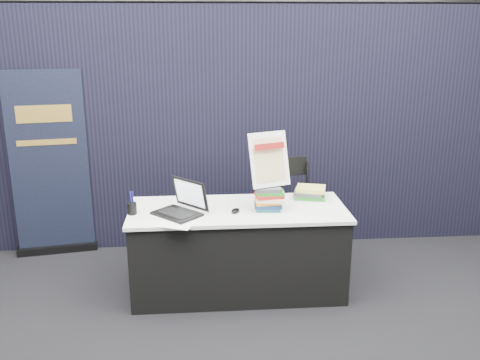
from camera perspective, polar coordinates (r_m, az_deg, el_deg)
name	(u,v)px	position (r m, az deg, el deg)	size (l,w,h in m)	color
floor	(244,324)	(4.27, 0.38, -15.08)	(8.00, 8.00, 0.00)	black
wall_back	(219,58)	(7.64, -2.24, 12.89)	(8.00, 0.02, 3.50)	beige
drape_partition	(230,130)	(5.33, -1.08, 5.32)	(6.00, 0.08, 2.40)	black
display_table	(238,250)	(4.58, -0.21, -7.45)	(1.80, 0.75, 0.75)	black
laptop	(177,206)	(4.34, -6.76, -2.75)	(0.44, 0.50, 0.27)	black
mouse	(235,211)	(4.35, -0.49, -3.29)	(0.06, 0.10, 0.03)	black
brochure_left	(156,214)	(4.36, -8.99, -3.62)	(0.31, 0.22, 0.00)	silver
brochure_mid	(176,224)	(4.14, -6.87, -4.68)	(0.27, 0.19, 0.00)	white
brochure_right	(203,217)	(4.25, -4.01, -4.00)	(0.26, 0.18, 0.00)	silver
pen_cup	(132,208)	(4.38, -11.44, -2.99)	(0.08, 0.08, 0.10)	black
book_stack_tall	(269,198)	(4.38, 3.13, -1.98)	(0.21, 0.16, 0.20)	#17515A
book_stack_short	(310,193)	(4.72, 7.43, -1.35)	(0.27, 0.23, 0.10)	#228024
info_sign	(269,160)	(4.32, 3.14, 2.14)	(0.36, 0.24, 0.46)	black
pullup_banner	(51,175)	(5.51, -19.53, 0.50)	(0.78, 0.22, 1.82)	black
stacking_chair	(286,211)	(4.90, 4.95, -3.36)	(0.56, 0.57, 1.04)	black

